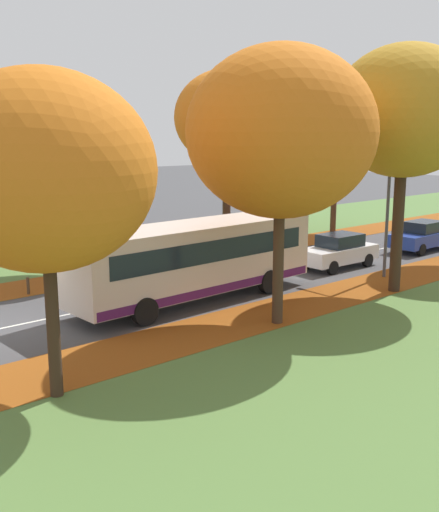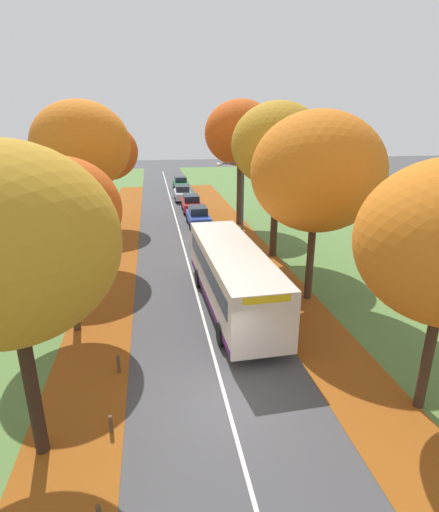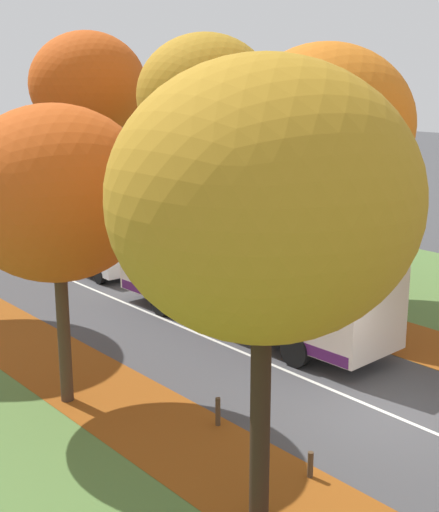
# 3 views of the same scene
# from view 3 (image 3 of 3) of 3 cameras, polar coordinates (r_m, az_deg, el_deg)

# --- Properties ---
(ground_plane) EXTENTS (160.00, 160.00, 0.00)m
(ground_plane) POSITION_cam_3_polar(r_m,az_deg,el_deg) (18.15, 13.45, -12.20)
(ground_plane) COLOR #424244
(grass_verge_right) EXTENTS (12.00, 90.00, 0.01)m
(grass_verge_right) POSITION_cam_3_polar(r_m,az_deg,el_deg) (37.84, -2.96, 2.01)
(grass_verge_right) COLOR #517538
(grass_verge_right) RESTS_ON ground
(leaf_litter_right) EXTENTS (2.80, 60.00, 0.00)m
(leaf_litter_right) POSITION_cam_3_polar(r_m,az_deg,el_deg) (30.49, -2.87, -0.95)
(leaf_litter_right) COLOR #8C4714
(leaf_litter_right) RESTS_ON grass_verge_right
(road_centre_line) EXTENTS (0.12, 80.00, 0.01)m
(road_centre_line) POSITION_cam_3_polar(r_m,az_deg,el_deg) (33.17, -15.61, -0.24)
(road_centre_line) COLOR silver
(road_centre_line) RESTS_ON ground
(tree_left_nearest) EXTENTS (5.21, 5.21, 8.33)m
(tree_left_nearest) POSITION_cam_3_polar(r_m,az_deg,el_deg) (11.71, 3.54, 4.45)
(tree_left_nearest) COLOR black
(tree_left_nearest) RESTS_ON ground
(tree_left_near) EXTENTS (4.64, 4.64, 7.37)m
(tree_left_near) POSITION_cam_3_polar(r_m,az_deg,el_deg) (17.21, -12.95, 4.87)
(tree_left_near) COLOR #422D1E
(tree_left_near) RESTS_ON ground
(tree_right_near) EXTENTS (6.13, 6.13, 9.11)m
(tree_right_near) POSITION_cam_3_polar(r_m,az_deg,el_deg) (25.14, 8.44, 10.35)
(tree_right_near) COLOR #422D1E
(tree_right_near) RESTS_ON ground
(tree_right_mid) EXTENTS (5.67, 5.67, 9.71)m
(tree_right_mid) POSITION_cam_3_polar(r_m,az_deg,el_deg) (30.02, -1.15, 12.60)
(tree_right_mid) COLOR #382619
(tree_right_mid) RESTS_ON ground
(tree_right_far) EXTENTS (5.78, 5.78, 10.16)m
(tree_right_far) POSITION_cam_3_polar(r_m,az_deg,el_deg) (36.80, -10.48, 13.26)
(tree_right_far) COLOR #422D1E
(tree_right_far) RESTS_ON ground
(bollard_second) EXTENTS (0.12, 0.12, 0.57)m
(bollard_second) POSITION_cam_3_polar(r_m,az_deg,el_deg) (15.19, 7.28, -16.24)
(bollard_second) COLOR #4C3823
(bollard_second) RESTS_ON ground
(bollard_third) EXTENTS (0.12, 0.12, 0.70)m
(bollard_third) POSITION_cam_3_polar(r_m,az_deg,el_deg) (17.00, -0.13, -12.36)
(bollard_third) COLOR #4C3823
(bollard_third) RESTS_ON ground
(streetlamp_right) EXTENTS (1.89, 0.28, 6.00)m
(streetlamp_right) POSITION_cam_3_polar(r_m,az_deg,el_deg) (30.52, -6.26, 6.14)
(streetlamp_right) COLOR #47474C
(streetlamp_right) RESTS_ON ground
(bus) EXTENTS (2.91, 10.48, 2.98)m
(bus) POSITION_cam_3_polar(r_m,az_deg,el_deg) (22.80, 2.14, -1.74)
(bus) COLOR beige
(bus) RESTS_ON ground
(car_white_lead) EXTENTS (1.85, 4.23, 1.62)m
(car_white_lead) POSITION_cam_3_polar(r_m,az_deg,el_deg) (29.84, -9.59, 0.12)
(car_white_lead) COLOR silver
(car_white_lead) RESTS_ON ground
(car_blue_following) EXTENTS (1.81, 4.22, 1.62)m
(car_blue_following) POSITION_cam_3_polar(r_m,az_deg,el_deg) (35.94, -14.96, 2.22)
(car_blue_following) COLOR #233D9E
(car_blue_following) RESTS_ON ground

